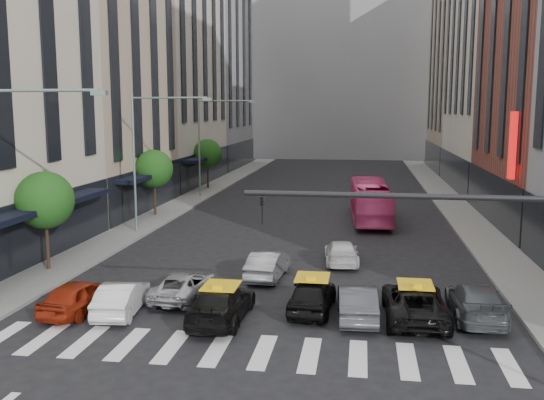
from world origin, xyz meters
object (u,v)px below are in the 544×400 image
at_px(taxi_left, 221,304).
at_px(car_red, 79,296).
at_px(streetlamp_near, 4,167).
at_px(taxi_center, 312,295).
at_px(car_white_front, 122,298).
at_px(bus, 370,201).
at_px(streetlamp_far, 209,134).
at_px(streetlamp_mid, 148,144).

bearing_deg(taxi_left, car_red, 0.67).
bearing_deg(car_red, streetlamp_near, 15.04).
xyz_separation_m(taxi_left, taxi_center, (3.39, 1.66, 0.00)).
distance_m(car_red, car_white_front, 1.76).
bearing_deg(car_red, car_white_front, -167.25).
height_order(taxi_left, taxi_center, taxi_center).
xyz_separation_m(taxi_center, bus, (2.51, 20.70, 0.77)).
distance_m(taxi_left, taxi_center, 3.77).
bearing_deg(car_red, streetlamp_far, -77.95).
distance_m(taxi_center, bus, 20.87).
relative_size(streetlamp_mid, car_white_front, 2.26).
xyz_separation_m(streetlamp_mid, car_white_front, (4.39, -15.47, -5.25)).
bearing_deg(taxi_left, car_white_front, -2.02).
height_order(streetlamp_far, car_red, streetlamp_far).
relative_size(streetlamp_mid, taxi_left, 1.87).
bearing_deg(taxi_center, car_red, 13.35).
xyz_separation_m(streetlamp_far, car_white_front, (4.39, -31.47, -5.25)).
bearing_deg(streetlamp_far, taxi_left, -74.91).
bearing_deg(car_white_front, taxi_center, -175.58).
distance_m(streetlamp_far, car_red, 32.18).
bearing_deg(taxi_center, car_white_front, 14.28).
relative_size(car_red, car_white_front, 1.00).
xyz_separation_m(streetlamp_mid, streetlamp_far, (0.00, 16.00, 0.00)).
xyz_separation_m(car_white_front, bus, (10.06, 22.10, 0.82)).
bearing_deg(taxi_center, streetlamp_far, -64.56).
height_order(streetlamp_near, car_white_front, streetlamp_near).
distance_m(streetlamp_mid, streetlamp_far, 16.00).
relative_size(streetlamp_near, taxi_center, 2.18).
xyz_separation_m(streetlamp_near, bus, (14.46, 22.63, -4.43)).
distance_m(car_white_front, bus, 24.30).
bearing_deg(car_white_front, taxi_left, 170.34).
relative_size(streetlamp_mid, taxi_center, 2.18).
distance_m(streetlamp_far, car_white_front, 32.21).
height_order(streetlamp_far, bus, streetlamp_far).
distance_m(car_red, taxi_center, 9.43).
distance_m(streetlamp_near, streetlamp_far, 32.00).
xyz_separation_m(car_red, car_white_front, (1.75, 0.17, -0.02)).
bearing_deg(streetlamp_mid, taxi_left, -61.46).
height_order(streetlamp_far, taxi_center, streetlamp_far).
bearing_deg(streetlamp_near, taxi_center, 9.17).
bearing_deg(streetlamp_near, streetlamp_mid, 90.00).
height_order(car_red, taxi_left, taxi_left).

